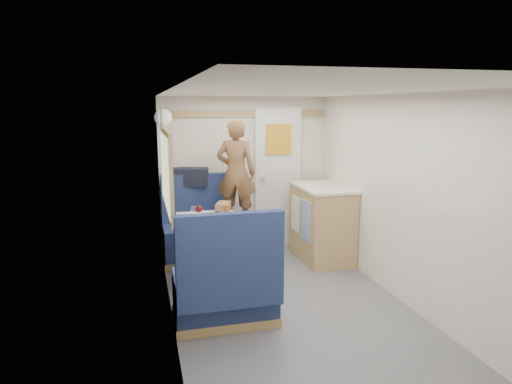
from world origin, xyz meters
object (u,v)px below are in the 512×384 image
object	(u,v)px
galley_counter	(322,222)
beer_glass	(228,210)
bench_far	(200,237)
dome_light	(163,117)
bench_near	(226,292)
cheese_block	(221,224)
person	(236,173)
duffel_bag	(189,177)
tray	(223,221)
salt_grinder	(202,215)
bread_loaf	(223,207)
orange_fruit	(229,218)
tumbler_mid	(194,212)
dinette_table	(210,235)
tumbler_left	(201,221)
pepper_grinder	(217,216)
wine_glass	(199,210)

from	to	relation	value
galley_counter	beer_glass	size ratio (longest dim) A/B	9.78
bench_far	dome_light	xyz separation A→B (m)	(-0.39, -0.01, 1.45)
bench_near	cheese_block	world-z (taller)	bench_near
person	duffel_bag	xyz separation A→B (m)	(-0.51, 0.37, -0.08)
duffel_bag	tray	world-z (taller)	duffel_bag
beer_glass	salt_grinder	xyz separation A→B (m)	(-0.30, -0.12, -0.00)
bread_loaf	beer_glass	bearing A→B (deg)	-81.61
bread_loaf	orange_fruit	bearing A→B (deg)	-94.02
bench_near	tumbler_mid	xyz separation A→B (m)	(-0.14, 1.04, 0.48)
dinette_table	bread_loaf	distance (m)	0.46
tray	beer_glass	xyz separation A→B (m)	(0.10, 0.29, 0.04)
dinette_table	tumbler_left	distance (m)	0.32
pepper_grinder	bread_loaf	size ratio (longest dim) A/B	0.43
beer_glass	tumbler_mid	bearing A→B (deg)	-174.05
galley_counter	cheese_block	bearing A→B (deg)	-149.02
wine_glass	salt_grinder	bearing A→B (deg)	69.81
dome_light	tumbler_mid	world-z (taller)	dome_light
bench_near	person	world-z (taller)	person
galley_counter	tumbler_left	bearing A→B (deg)	-154.57
cheese_block	beer_glass	distance (m)	0.53
dome_light	person	world-z (taller)	dome_light
dinette_table	bench_near	world-z (taller)	bench_near
duffel_bag	tumbler_left	size ratio (longest dim) A/B	4.01
bench_near	beer_glass	xyz separation A→B (m)	(0.23, 1.08, 0.47)
person	tumbler_left	distance (m)	1.15
dome_light	salt_grinder	size ratio (longest dim) A/B	2.19
tray	bread_loaf	size ratio (longest dim) A/B	1.39
tumbler_left	wine_glass	bearing A→B (deg)	86.97
duffel_bag	beer_glass	world-z (taller)	duffel_bag
dinette_table	galley_counter	bearing A→B (deg)	20.54
tumbler_left	beer_glass	xyz separation A→B (m)	(0.35, 0.42, -0.01)
dome_light	orange_fruit	xyz separation A→B (m)	(0.56, -0.98, -0.98)
beer_glass	galley_counter	bearing A→B (deg)	15.01
pepper_grinder	person	bearing A→B (deg)	65.47
cheese_block	pepper_grinder	distance (m)	0.24
salt_grinder	tray	bearing A→B (deg)	-40.09
orange_fruit	beer_glass	world-z (taller)	beer_glass
tray	orange_fruit	bearing A→B (deg)	-53.99
bench_far	tumbler_mid	distance (m)	0.85
person	tray	world-z (taller)	person
galley_counter	cheese_block	size ratio (longest dim) A/B	8.64
orange_fruit	galley_counter	bearing A→B (deg)	27.78
bench_far	dinette_table	bearing A→B (deg)	-90.00
dome_light	orange_fruit	world-z (taller)	dome_light
dome_light	bread_loaf	xyz separation A→B (m)	(0.59, -0.49, -0.98)
tumbler_mid	salt_grinder	size ratio (longest dim) A/B	1.25
beer_glass	person	bearing A→B (deg)	68.60
cheese_block	tumbler_mid	bearing A→B (deg)	113.27
bench_far	galley_counter	bearing A→B (deg)	-12.10
person	orange_fruit	xyz separation A→B (m)	(-0.26, -0.88, -0.32)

